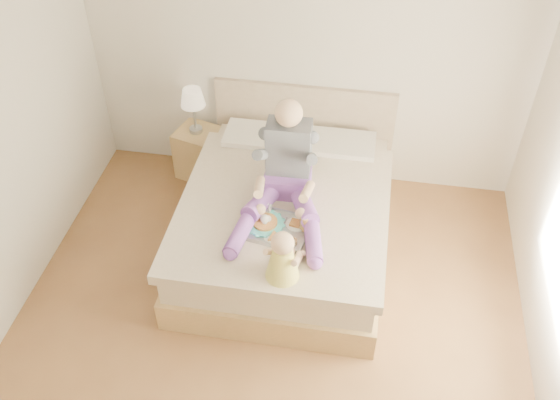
% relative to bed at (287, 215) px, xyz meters
% --- Properties ---
extents(room, '(4.02, 4.22, 2.71)m').
position_rel_bed_xyz_m(room, '(0.08, -1.08, 1.19)').
color(room, brown).
rests_on(room, ground).
extents(bed, '(1.70, 2.18, 1.00)m').
position_rel_bed_xyz_m(bed, '(0.00, 0.00, 0.00)').
color(bed, '#A07E4A').
rests_on(bed, ground).
extents(nightstand, '(0.50, 0.47, 0.51)m').
position_rel_bed_xyz_m(nightstand, '(-1.00, 0.80, -0.06)').
color(nightstand, '#A07E4A').
rests_on(nightstand, ground).
extents(lamp, '(0.23, 0.23, 0.47)m').
position_rel_bed_xyz_m(lamp, '(-1.02, 0.80, 0.55)').
color(lamp, '#B4B8BB').
rests_on(lamp, nightstand).
extents(adult, '(0.75, 1.06, 0.89)m').
position_rel_bed_xyz_m(adult, '(0.00, -0.14, 0.55)').
color(adult, '#6C3A92').
rests_on(adult, bed).
extents(tray, '(0.56, 0.47, 0.14)m').
position_rel_bed_xyz_m(tray, '(-0.00, -0.47, 0.33)').
color(tray, '#B4B8BB').
rests_on(tray, bed).
extents(baby, '(0.29, 0.37, 0.41)m').
position_rel_bed_xyz_m(baby, '(0.12, -0.93, 0.46)').
color(baby, '#E6D948').
rests_on(baby, bed).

